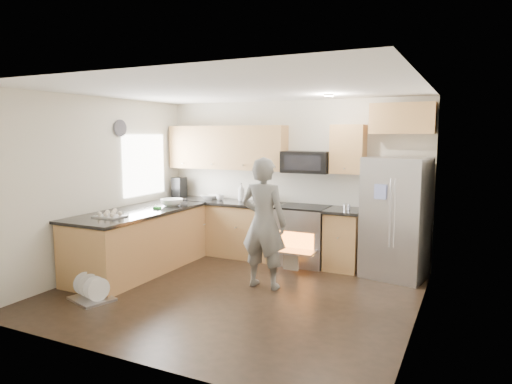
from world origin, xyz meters
The scene contains 8 objects.
ground centered at (0.00, 0.00, 0.00)m, with size 4.50×4.50×0.00m, color black.
room_shell centered at (-0.04, 0.02, 1.67)m, with size 4.54×4.04×2.62m.
back_cabinet_run centered at (-0.59, 1.75, 0.96)m, with size 4.45×0.64×2.50m.
peninsula centered at (-1.75, 0.25, 0.46)m, with size 0.96×2.36×1.04m.
stove_range centered at (0.35, 1.69, 0.68)m, with size 0.76×0.97×1.79m.
refrigerator centered at (1.77, 1.61, 0.87)m, with size 0.95×0.80×1.73m.
person centered at (0.25, 0.40, 0.88)m, with size 0.64×0.42×1.76m, color gray.
dish_rack centered at (-1.47, -0.99, 0.09)m, with size 0.62×0.55×0.32m.
Camera 1 is at (2.76, -5.03, 2.05)m, focal length 32.00 mm.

